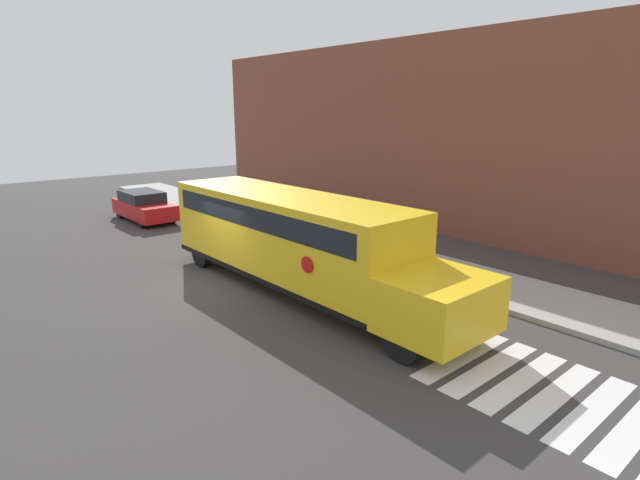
{
  "coord_description": "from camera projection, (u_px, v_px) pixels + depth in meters",
  "views": [
    {
      "loc": [
        13.65,
        -7.19,
        5.44
      ],
      "look_at": [
        2.66,
        2.37,
        1.6
      ],
      "focal_mm": 28.0,
      "sensor_mm": 36.0,
      "label": 1
    }
  ],
  "objects": [
    {
      "name": "ground_plane",
      "position": [
        209.0,
        285.0,
        15.9
      ],
      "size": [
        60.0,
        60.0,
        0.0
      ],
      "primitive_type": "plane",
      "color": "#3A3838"
    },
    {
      "name": "sidewalk_strip",
      "position": [
        354.0,
        247.0,
        20.01
      ],
      "size": [
        44.0,
        3.0,
        0.15
      ],
      "color": "#9E9E99",
      "rests_on": "ground"
    },
    {
      "name": "building_backdrop",
      "position": [
        455.0,
        135.0,
        23.07
      ],
      "size": [
        32.0,
        4.0,
        8.54
      ],
      "color": "brown",
      "rests_on": "ground"
    },
    {
      "name": "crosswalk_stripes",
      "position": [
        574.0,
        403.0,
        9.53
      ],
      "size": [
        5.4,
        3.2,
        0.01
      ],
      "color": "white",
      "rests_on": "ground"
    },
    {
      "name": "school_bus",
      "position": [
        295.0,
        237.0,
        15.14
      ],
      "size": [
        11.55,
        2.57,
        2.92
      ],
      "color": "yellow",
      "rests_on": "ground"
    },
    {
      "name": "parked_car",
      "position": [
        144.0,
        206.0,
        24.97
      ],
      "size": [
        4.26,
        1.75,
        1.46
      ],
      "color": "red",
      "rests_on": "ground"
    }
  ]
}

